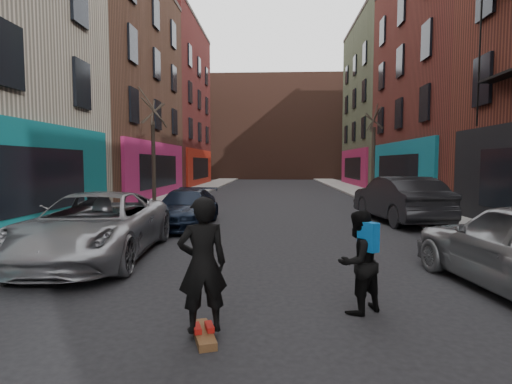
# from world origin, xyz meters

# --- Properties ---
(sidewalk_left) EXTENTS (2.50, 84.00, 0.13)m
(sidewalk_left) POSITION_xyz_m (-6.25, 30.00, 0.07)
(sidewalk_left) COLOR gray
(sidewalk_left) RESTS_ON ground
(sidewalk_right) EXTENTS (2.50, 84.00, 0.13)m
(sidewalk_right) POSITION_xyz_m (6.25, 30.00, 0.07)
(sidewalk_right) COLOR gray
(sidewalk_right) RESTS_ON ground
(building_far) EXTENTS (40.00, 10.00, 14.00)m
(building_far) POSITION_xyz_m (0.00, 56.00, 7.00)
(building_far) COLOR #47281E
(building_far) RESTS_ON ground
(tree_left_far) EXTENTS (2.00, 2.00, 6.50)m
(tree_left_far) POSITION_xyz_m (-6.20, 18.00, 3.38)
(tree_left_far) COLOR black
(tree_left_far) RESTS_ON sidewalk_left
(tree_right_far) EXTENTS (2.00, 2.00, 6.80)m
(tree_right_far) POSITION_xyz_m (6.20, 24.00, 3.53)
(tree_right_far) COLOR black
(tree_right_far) RESTS_ON sidewalk_right
(parked_left_far) EXTENTS (2.92, 5.68, 1.53)m
(parked_left_far) POSITION_xyz_m (-4.26, 7.14, 0.77)
(parked_left_far) COLOR gray
(parked_left_far) RESTS_ON ground
(parked_left_end) EXTENTS (1.89, 4.48, 1.29)m
(parked_left_end) POSITION_xyz_m (-3.20, 11.91, 0.64)
(parked_left_end) COLOR black
(parked_left_end) RESTS_ON ground
(parked_right_end) EXTENTS (2.46, 5.39, 1.71)m
(parked_right_end) POSITION_xyz_m (4.60, 13.36, 0.86)
(parked_right_end) COLOR black
(parked_right_end) RESTS_ON ground
(skateboard) EXTENTS (0.47, 0.83, 0.10)m
(skateboard) POSITION_xyz_m (-0.98, 3.00, 0.05)
(skateboard) COLOR brown
(skateboard) RESTS_ON ground
(skateboarder) EXTENTS (0.72, 0.59, 1.71)m
(skateboarder) POSITION_xyz_m (-0.98, 3.00, 0.96)
(skateboarder) COLOR black
(skateboarder) RESTS_ON skateboard
(pedestrian) EXTENTS (0.94, 0.90, 1.53)m
(pedestrian) POSITION_xyz_m (1.17, 3.99, 0.78)
(pedestrian) COLOR black
(pedestrian) RESTS_ON ground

